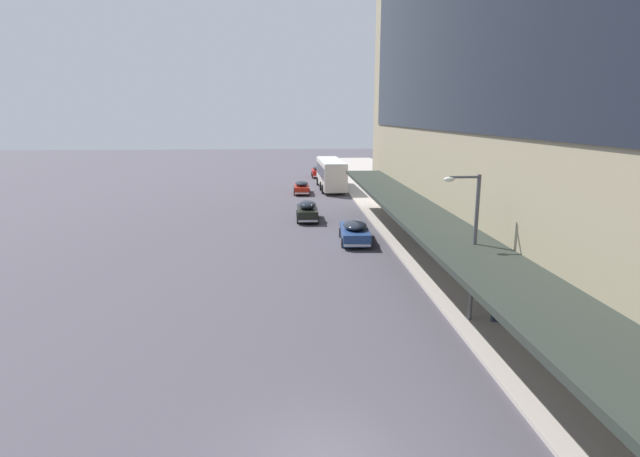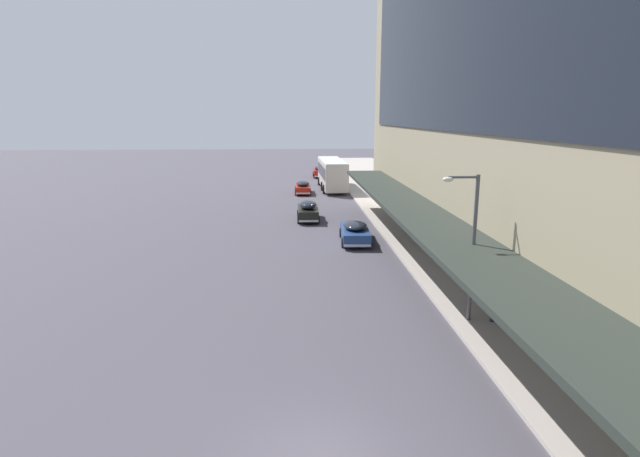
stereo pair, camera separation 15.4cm
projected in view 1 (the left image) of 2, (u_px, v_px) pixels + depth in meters
The scene contains 7 objects.
transit_bus_kerbside_front at pixel (331, 173), 58.49m from camera, with size 2.92×10.93×3.45m.
sedan_second_mid at pixel (307, 211), 41.26m from camera, with size 1.80×4.35×1.68m.
sedan_second_near at pixel (302, 187), 55.46m from camera, with size 1.82×4.56×1.44m.
sedan_trailing_near at pixel (319, 172), 70.25m from camera, with size 2.00×4.37×1.58m.
sedan_oncoming_rear at pixel (355, 231), 34.16m from camera, with size 2.13×4.97×1.51m.
pedestrian_at_kerb at pixel (496, 298), 20.51m from camera, with size 0.61×0.33×1.86m.
street_lamp at pixel (471, 236), 20.15m from camera, with size 1.50×0.28×6.10m.
Camera 1 is at (-0.72, -10.86, 8.51)m, focal length 28.00 mm.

